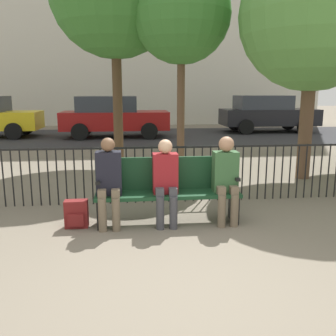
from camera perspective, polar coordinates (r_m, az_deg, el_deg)
ground_plane at (r=3.79m, az=2.81°, el=-17.44°), size 80.00×80.00×0.00m
park_bench at (r=5.29m, az=-0.09°, el=-2.99°), size 2.02×0.45×0.92m
seated_person_0 at (r=5.11m, az=-9.00°, el=-1.60°), size 0.34×0.39×1.23m
seated_person_1 at (r=5.12m, az=-0.38°, el=-1.57°), size 0.34×0.39×1.20m
seated_person_2 at (r=5.27m, az=8.81°, el=-1.11°), size 0.34×0.39×1.23m
backpack at (r=5.31m, az=-13.78°, el=-6.85°), size 0.31×0.20×0.38m
fence_railing at (r=6.20m, az=-1.13°, el=-0.24°), size 9.01×0.03×0.95m
tree_1 at (r=9.03m, az=2.06°, el=22.35°), size 2.22×2.22×4.63m
tree_2 at (r=8.47m, az=21.37°, el=20.75°), size 2.96×2.96×4.78m
street_surface at (r=15.39m, az=-3.92°, el=4.87°), size 24.00×6.00×0.01m
parked_car_0 at (r=17.42m, az=14.85°, el=8.08°), size 4.20×1.94×1.62m
parked_car_1 at (r=15.14m, az=-8.39°, el=7.85°), size 4.20×1.94×1.62m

